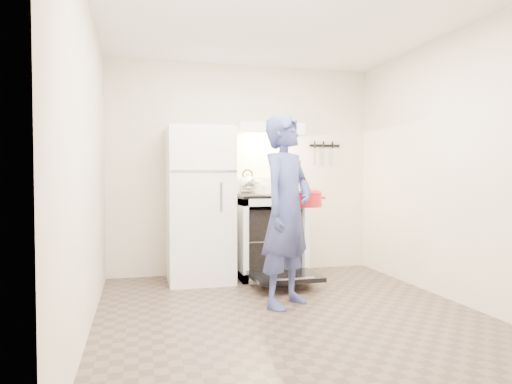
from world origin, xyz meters
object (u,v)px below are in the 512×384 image
refrigerator (200,205)px  tea_kettle (248,182)px  dutch_oven (307,200)px  stove_body (269,237)px  person (287,210)px

refrigerator → tea_kettle: 0.70m
dutch_oven → stove_body: bearing=96.2°
person → dutch_oven: bearing=1.5°
stove_body → dutch_oven: size_ratio=2.58×
tea_kettle → stove_body: bearing=-47.1°
dutch_oven → tea_kettle: bearing=104.7°
stove_body → tea_kettle: 0.70m
refrigerator → stove_body: size_ratio=1.85×
refrigerator → tea_kettle: (0.61, 0.24, 0.25)m
tea_kettle → person: person is taller
person → dutch_oven: (0.28, 0.24, 0.08)m
tea_kettle → dutch_oven: size_ratio=0.83×
tea_kettle → dutch_oven: bearing=-75.3°
tea_kettle → person: bearing=-89.0°
person → dutch_oven: 0.38m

